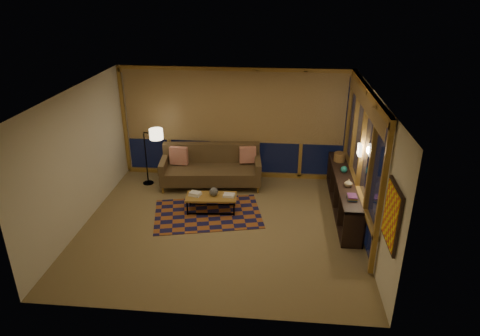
# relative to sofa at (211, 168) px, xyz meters

# --- Properties ---
(floor) EXTENTS (5.50, 5.00, 0.01)m
(floor) POSITION_rel_sofa_xyz_m (0.48, -1.78, -0.47)
(floor) COLOR tan
(floor) RESTS_ON ground
(ceiling) EXTENTS (5.50, 5.00, 0.01)m
(ceiling) POSITION_rel_sofa_xyz_m (0.48, -1.78, 2.23)
(ceiling) COLOR silver
(ceiling) RESTS_ON walls
(walls) EXTENTS (5.51, 5.01, 2.70)m
(walls) POSITION_rel_sofa_xyz_m (0.48, -1.78, 0.88)
(walls) COLOR beige
(walls) RESTS_ON floor
(window_wall_back) EXTENTS (5.30, 0.16, 2.60)m
(window_wall_back) POSITION_rel_sofa_xyz_m (0.48, 0.65, 0.88)
(window_wall_back) COLOR #B07B2B
(window_wall_back) RESTS_ON walls
(window_wall_right) EXTENTS (0.16, 3.70, 2.60)m
(window_wall_right) POSITION_rel_sofa_xyz_m (3.16, -1.18, 0.88)
(window_wall_right) COLOR #B07B2B
(window_wall_right) RESTS_ON walls
(wall_art) EXTENTS (0.06, 0.74, 0.94)m
(wall_art) POSITION_rel_sofa_xyz_m (3.19, -3.63, 0.98)
(wall_art) COLOR #C7421E
(wall_art) RESTS_ON walls
(wall_sconce) EXTENTS (0.12, 0.18, 0.22)m
(wall_sconce) POSITION_rel_sofa_xyz_m (3.10, -1.33, 1.08)
(wall_sconce) COLOR beige
(wall_sconce) RESTS_ON walls
(sofa) EXTENTS (2.39, 1.17, 0.94)m
(sofa) POSITION_rel_sofa_xyz_m (0.00, 0.00, 0.00)
(sofa) COLOR brown
(sofa) RESTS_ON floor
(pillow_left) EXTENTS (0.43, 0.17, 0.42)m
(pillow_left) POSITION_rel_sofa_xyz_m (-0.77, 0.07, 0.21)
(pillow_left) COLOR red
(pillow_left) RESTS_ON sofa
(pillow_right) EXTENTS (0.40, 0.19, 0.39)m
(pillow_right) POSITION_rel_sofa_xyz_m (0.84, 0.28, 0.19)
(pillow_right) COLOR red
(pillow_right) RESTS_ON sofa
(area_rug) EXTENTS (2.46, 1.91, 0.01)m
(area_rug) POSITION_rel_sofa_xyz_m (0.13, -1.35, -0.47)
(area_rug) COLOR brown
(area_rug) RESTS_ON floor
(coffee_table) EXTENTS (1.09, 0.56, 0.35)m
(coffee_table) POSITION_rel_sofa_xyz_m (0.19, -1.21, -0.30)
(coffee_table) COLOR #B07B2B
(coffee_table) RESTS_ON floor
(book_stack_a) EXTENTS (0.26, 0.23, 0.07)m
(book_stack_a) POSITION_rel_sofa_xyz_m (-0.15, -1.20, -0.09)
(book_stack_a) COLOR white
(book_stack_a) RESTS_ON coffee_table
(book_stack_b) EXTENTS (0.25, 0.21, 0.05)m
(book_stack_b) POSITION_rel_sofa_xyz_m (0.57, -1.19, -0.10)
(book_stack_b) COLOR white
(book_stack_b) RESTS_ON coffee_table
(ceramic_pot) EXTENTS (0.24, 0.24, 0.19)m
(ceramic_pot) POSITION_rel_sofa_xyz_m (0.24, -1.17, -0.03)
(ceramic_pot) COLOR black
(ceramic_pot) RESTS_ON coffee_table
(floor_lamp) EXTENTS (0.53, 0.41, 1.42)m
(floor_lamp) POSITION_rel_sofa_xyz_m (-1.54, -0.02, 0.24)
(floor_lamp) COLOR black
(floor_lamp) RESTS_ON floor
(bookshelf) EXTENTS (0.40, 2.96, 0.74)m
(bookshelf) POSITION_rel_sofa_xyz_m (2.97, -0.88, -0.10)
(bookshelf) COLOR black
(bookshelf) RESTS_ON floor
(basket) EXTENTS (0.28, 0.28, 0.19)m
(basket) POSITION_rel_sofa_xyz_m (2.95, 0.04, 0.37)
(basket) COLOR brown
(basket) RESTS_ON bookshelf
(teal_bowl) EXTENTS (0.18, 0.18, 0.14)m
(teal_bowl) POSITION_rel_sofa_xyz_m (2.97, -0.59, 0.34)
(teal_bowl) COLOR #1C776B
(teal_bowl) RESTS_ON bookshelf
(vase) EXTENTS (0.20, 0.20, 0.17)m
(vase) POSITION_rel_sofa_xyz_m (2.97, -1.29, 0.35)
(vase) COLOR tan
(vase) RESTS_ON bookshelf
(shelf_book_stack) EXTENTS (0.23, 0.28, 0.07)m
(shelf_book_stack) POSITION_rel_sofa_xyz_m (2.97, -1.80, 0.30)
(shelf_book_stack) COLOR white
(shelf_book_stack) RESTS_ON bookshelf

